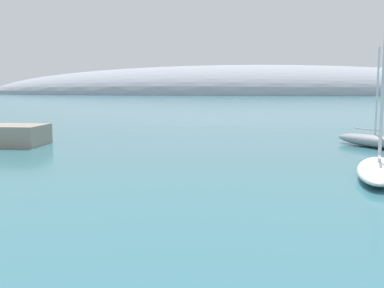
{
  "coord_description": "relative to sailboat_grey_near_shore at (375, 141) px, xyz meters",
  "views": [
    {
      "loc": [
        1.95,
        0.89,
        4.77
      ],
      "look_at": [
        -1.43,
        28.86,
        1.21
      ],
      "focal_mm": 43.31,
      "sensor_mm": 36.0,
      "label": 1
    }
  ],
  "objects": [
    {
      "name": "distant_ridge",
      "position": [
        -9.46,
        219.24,
        -0.53
      ],
      "size": [
        296.4,
        75.25,
        31.72
      ],
      "primitive_type": "ellipsoid",
      "color": "#999EA8",
      "rests_on": "ground"
    },
    {
      "name": "sailboat_grey_near_shore",
      "position": [
        0.0,
        0.0,
        0.0
      ],
      "size": [
        5.63,
        7.29,
        7.68
      ],
      "rotation": [
        0.0,
        0.0,
        5.29
      ],
      "color": "gray",
      "rests_on": "water"
    },
    {
      "name": "sailboat_white_mid_mooring",
      "position": [
        -3.01,
        -12.37,
        -0.06
      ],
      "size": [
        4.03,
        8.12,
        8.02
      ],
      "rotation": [
        0.0,
        0.0,
        4.46
      ],
      "color": "white",
      "rests_on": "water"
    }
  ]
}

